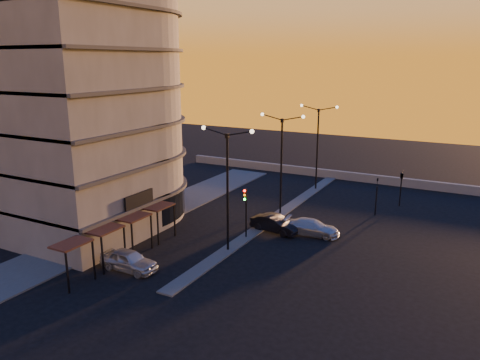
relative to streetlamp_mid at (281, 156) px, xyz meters
name	(u,v)px	position (x,y,z in m)	size (l,w,h in m)	color
ground	(228,251)	(0.00, -10.00, -5.59)	(120.00, 120.00, 0.00)	black
sidewalk_west	(152,215)	(-10.50, -6.00, -5.53)	(5.00, 40.00, 0.12)	#4A4B48
median	(280,214)	(0.00, 0.00, -5.53)	(1.20, 36.00, 0.12)	#4A4B48
parapet	(348,176)	(2.00, 16.00, -5.09)	(44.00, 0.50, 1.00)	gray
building	(83,88)	(-14.00, -9.97, 6.32)	(14.35, 17.08, 25.00)	#69655D
streetlamp_near	(227,180)	(0.00, -10.00, 0.00)	(4.32, 0.32, 9.51)	black
streetlamp_mid	(281,156)	(0.00, 0.00, 0.00)	(4.32, 0.32, 9.51)	black
streetlamp_far	(318,141)	(0.00, 10.00, 0.00)	(4.32, 0.32, 9.51)	black
traffic_light_main	(245,205)	(0.00, -7.13, -2.70)	(0.28, 0.44, 4.25)	black
signal_east_a	(376,195)	(8.00, 4.00, -3.66)	(0.13, 0.16, 3.60)	black
signal_east_b	(402,176)	(9.50, 8.00, -2.49)	(0.42, 1.99, 3.60)	black
car_hatchback	(129,260)	(-4.36, -16.22, -4.86)	(1.72, 4.28, 1.46)	#B6B9BF
car_sedan	(275,224)	(1.50, -4.54, -4.88)	(1.51, 4.32, 1.42)	black
car_wagon	(312,227)	(4.50, -3.75, -4.93)	(1.86, 4.58, 1.33)	silver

